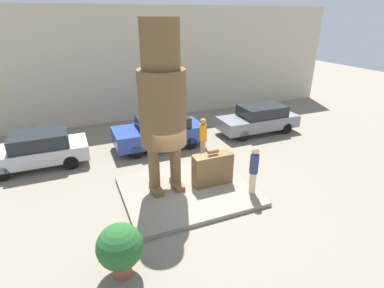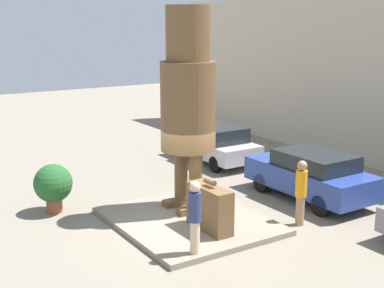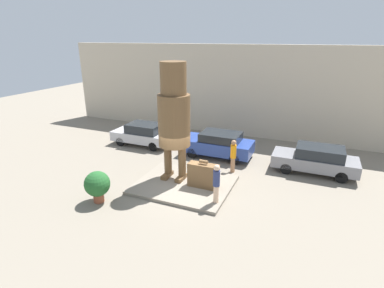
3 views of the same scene
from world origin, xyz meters
TOP-DOWN VIEW (x-y plane):
  - ground_plane at (0.00, 0.00)m, footprint 60.00×60.00m
  - pedestal at (0.00, 0.00)m, footprint 4.58×3.84m
  - building_backdrop at (0.00, 9.29)m, footprint 28.00×0.60m
  - statue_figure at (-0.70, 0.44)m, footprint 1.57×1.57m
  - giant_suitcase at (1.00, 0.03)m, footprint 1.48×0.51m
  - tourist at (2.02, -1.09)m, footprint 0.30×0.30m
  - parked_car_silver at (-5.03, 4.41)m, footprint 4.09×1.79m
  - parked_car_blue at (0.31, 4.37)m, footprint 4.26×1.86m
  - parked_car_grey at (5.89, 4.18)m, footprint 4.35×1.73m
  - planter_pot at (-2.91, -2.85)m, footprint 1.13×1.13m
  - worker_hivis at (1.76, 2.54)m, footprint 0.31×0.31m

SIDE VIEW (x-z plane):
  - ground_plane at x=0.00m, z-range 0.00..0.00m
  - pedestal at x=0.00m, z-range 0.00..0.15m
  - giant_suitcase at x=1.00m, z-range 0.05..1.45m
  - parked_car_silver at x=-5.03m, z-range 0.03..1.53m
  - parked_car_grey at x=5.89m, z-range 0.03..1.54m
  - parked_car_blue at x=0.31m, z-range 0.04..1.59m
  - planter_pot at x=-2.91m, z-range 0.12..1.57m
  - worker_hivis at x=1.76m, z-range 0.09..1.93m
  - tourist at x=2.02m, z-range 0.24..2.01m
  - building_backdrop at x=0.00m, z-range 0.00..6.51m
  - statue_figure at x=-0.70m, z-range 0.64..6.43m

